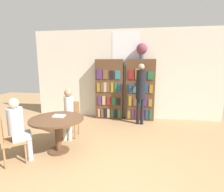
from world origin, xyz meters
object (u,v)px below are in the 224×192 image
object	(u,v)px
chair_left_side	(71,117)
bookshelf_left	(109,89)
flower_vase	(142,49)
reading_table	(57,124)
seated_reader_right	(18,126)
bookshelf_right	(140,90)
chair_near_camera	(9,139)
librarian_standing	(141,88)
seated_reader_left	(68,111)

from	to	relation	value
chair_left_side	bookshelf_left	bearing A→B (deg)	-118.08
flower_vase	reading_table	distance (m)	3.52
flower_vase	seated_reader_right	bearing A→B (deg)	-127.42
bookshelf_right	flower_vase	world-z (taller)	flower_vase
reading_table	seated_reader_right	world-z (taller)	seated_reader_right
seated_reader_right	reading_table	bearing A→B (deg)	90.00
bookshelf_right	bookshelf_left	bearing A→B (deg)	180.00
chair_near_camera	librarian_standing	world-z (taller)	librarian_standing
flower_vase	librarian_standing	xyz separation A→B (m)	(-0.01, -0.51, -1.18)
reading_table	librarian_standing	distance (m)	2.72
bookshelf_left	seated_reader_left	bearing A→B (deg)	-111.88
reading_table	seated_reader_right	xyz separation A→B (m)	(-0.55, -0.46, 0.10)
bookshelf_right	chair_left_side	xyz separation A→B (m)	(-1.79, -1.64, -0.51)
chair_left_side	chair_near_camera	bearing A→B (deg)	63.00
seated_reader_right	librarian_standing	size ratio (longest dim) A/B	0.67
flower_vase	seated_reader_right	world-z (taller)	flower_vase
flower_vase	seated_reader_right	distance (m)	4.10
bookshelf_left	seated_reader_left	distance (m)	1.99
flower_vase	seated_reader_left	distance (m)	3.03
bookshelf_left	reading_table	world-z (taller)	bookshelf_left
bookshelf_left	seated_reader_left	xyz separation A→B (m)	(-0.73, -1.83, -0.30)
seated_reader_right	librarian_standing	world-z (taller)	librarian_standing
reading_table	seated_reader_left	world-z (taller)	seated_reader_left
chair_near_camera	chair_left_side	bearing A→B (deg)	117.00
bookshelf_right	seated_reader_left	xyz separation A→B (m)	(-1.77, -1.83, -0.30)
reading_table	chair_near_camera	xyz separation A→B (m)	(-0.69, -0.57, -0.11)
seated_reader_right	librarian_standing	bearing A→B (deg)	97.78
chair_near_camera	seated_reader_left	xyz separation A→B (m)	(0.64, 1.28, 0.21)
bookshelf_left	reading_table	distance (m)	2.65
bookshelf_right	librarian_standing	bearing A→B (deg)	-89.42
bookshelf_left	librarian_standing	world-z (taller)	bookshelf_left
bookshelf_right	seated_reader_left	distance (m)	2.56
librarian_standing	bookshelf_right	bearing A→B (deg)	90.58
bookshelf_left	seated_reader_right	size ratio (longest dim) A/B	1.62
bookshelf_left	seated_reader_left	world-z (taller)	bookshelf_left
librarian_standing	reading_table	bearing A→B (deg)	-130.48
bookshelf_left	librarian_standing	size ratio (longest dim) A/B	1.08
bookshelf_left	chair_left_side	xyz separation A→B (m)	(-0.75, -1.64, -0.51)
seated_reader_left	bookshelf_right	bearing A→B (deg)	-137.83
bookshelf_left	seated_reader_right	world-z (taller)	bookshelf_left
bookshelf_left	seated_reader_right	bearing A→B (deg)	-112.51
bookshelf_right	seated_reader_right	size ratio (longest dim) A/B	1.62
bookshelf_left	bookshelf_right	world-z (taller)	same
flower_vase	chair_left_side	world-z (taller)	flower_vase
chair_left_side	seated_reader_left	xyz separation A→B (m)	(0.01, -0.18, 0.21)
reading_table	chair_left_side	size ratio (longest dim) A/B	1.25
chair_near_camera	librarian_standing	distance (m)	3.61
reading_table	chair_near_camera	bearing A→B (deg)	-140.33
bookshelf_right	reading_table	xyz separation A→B (m)	(-1.73, -2.53, -0.40)
bookshelf_right	chair_near_camera	size ratio (longest dim) A/B	2.26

